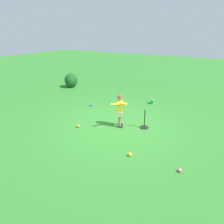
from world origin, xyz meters
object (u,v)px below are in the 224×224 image
(play_ball_behind_batter, at_px, (91,105))
(batting_tee, at_px, (144,125))
(play_ball_near_batter, at_px, (130,154))
(play_ball_by_bucket, at_px, (78,126))
(toy_bucket, at_px, (153,101))
(play_ball_midfield, at_px, (180,170))
(child_batter, at_px, (120,108))

(play_ball_behind_batter, relative_size, batting_tee, 0.15)
(play_ball_near_batter, distance_m, batting_tee, 1.78)
(play_ball_by_bucket, xyz_separation_m, toy_bucket, (3.49, -1.32, 0.05))
(play_ball_near_batter, distance_m, toy_bucket, 4.31)
(batting_tee, bearing_deg, play_ball_by_bucket, 118.47)
(play_ball_by_bucket, height_order, batting_tee, batting_tee)
(play_ball_behind_batter, distance_m, toy_bucket, 2.65)
(play_ball_near_batter, relative_size, toy_bucket, 0.47)
(play_ball_midfield, distance_m, play_ball_near_batter, 1.27)
(play_ball_midfield, relative_size, toy_bucket, 0.42)
(play_ball_near_batter, relative_size, play_ball_by_bucket, 1.08)
(batting_tee, height_order, toy_bucket, batting_tee)
(play_ball_near_batter, bearing_deg, play_ball_behind_batter, 49.07)
(play_ball_behind_batter, distance_m, play_ball_by_bucket, 2.07)
(play_ball_behind_batter, xyz_separation_m, play_ball_near_batter, (-2.63, -3.03, 0.01))
(child_batter, distance_m, play_ball_by_bucket, 1.51)
(play_ball_midfield, distance_m, toy_bucket, 4.77)
(play_ball_near_batter, xyz_separation_m, batting_tee, (1.76, 0.31, 0.05))
(play_ball_behind_batter, height_order, batting_tee, batting_tee)
(play_ball_behind_batter, relative_size, toy_bucket, 0.42)
(child_batter, distance_m, toy_bucket, 2.81)
(batting_tee, bearing_deg, child_batter, 111.39)
(child_batter, relative_size, play_ball_by_bucket, 11.46)
(child_batter, distance_m, batting_tee, 0.97)
(child_batter, bearing_deg, toy_bucket, -3.30)
(play_ball_behind_batter, xyz_separation_m, play_ball_midfield, (-2.66, -4.30, 0.00))
(play_ball_by_bucket, bearing_deg, play_ball_midfield, -102.13)
(play_ball_behind_batter, xyz_separation_m, batting_tee, (-0.87, -2.72, 0.06))
(play_ball_near_batter, relative_size, batting_tee, 0.16)
(child_batter, distance_m, play_ball_near_batter, 1.90)
(toy_bucket, bearing_deg, play_ball_behind_batter, 126.59)
(play_ball_midfield, bearing_deg, batting_tee, 41.48)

